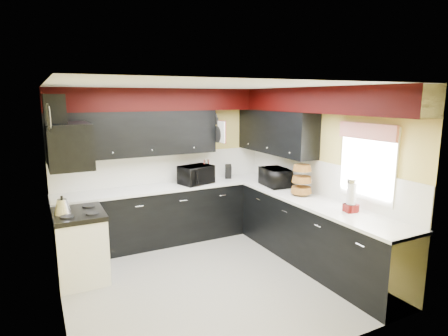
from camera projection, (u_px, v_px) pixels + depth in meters
name	position (u px, v px, depth m)	size (l,w,h in m)	color
ground	(210.00, 278.00, 4.97)	(3.60, 3.60, 0.00)	gray
wall_back	(164.00, 164.00, 6.31)	(3.60, 0.06, 2.50)	#E0C666
wall_right	(319.00, 173.00, 5.54)	(0.06, 3.60, 2.50)	#E0C666
wall_left	(54.00, 205.00, 3.93)	(0.06, 3.60, 2.50)	#E0C666
ceiling	(208.00, 86.00, 4.50)	(3.60, 3.60, 0.06)	white
cab_back	(171.00, 214.00, 6.20)	(3.60, 0.60, 0.90)	black
cab_right	(314.00, 234.00, 5.30)	(0.60, 3.00, 0.90)	black
counter_back	(171.00, 187.00, 6.11)	(3.62, 0.64, 0.04)	white
counter_right	(316.00, 202.00, 5.21)	(0.64, 3.02, 0.04)	white
splash_back	(164.00, 168.00, 6.32)	(3.60, 0.02, 0.50)	white
splash_right	(318.00, 177.00, 5.55)	(0.02, 3.60, 0.50)	white
upper_back	(136.00, 134.00, 5.83)	(2.60, 0.35, 0.70)	black
upper_right	(275.00, 132.00, 6.15)	(0.35, 1.80, 0.70)	black
soffit_back	(166.00, 100.00, 5.95)	(3.60, 0.36, 0.35)	black
soffit_right	(321.00, 100.00, 5.11)	(0.36, 3.24, 0.35)	black
stove	(81.00, 248.00, 4.88)	(0.60, 0.75, 0.86)	white
cooktop	(78.00, 214.00, 4.79)	(0.62, 0.77, 0.06)	black
hood	(69.00, 145.00, 4.60)	(0.50, 0.78, 0.55)	black
hood_duct	(54.00, 111.00, 4.47)	(0.24, 0.40, 0.40)	black
window	(368.00, 163.00, 4.69)	(0.03, 0.86, 0.96)	white
valance	(367.00, 131.00, 4.59)	(0.04, 0.88, 0.20)	red
pan_top	(214.00, 119.00, 6.32)	(0.03, 0.22, 0.40)	black
pan_mid	(218.00, 134.00, 6.25)	(0.03, 0.28, 0.46)	black
pan_low	(211.00, 135.00, 6.49)	(0.03, 0.24, 0.42)	black
cut_board	(221.00, 132.00, 6.14)	(0.03, 0.26, 0.35)	white
baskets	(302.00, 179.00, 5.48)	(0.27, 0.27, 0.50)	brown
clock	(48.00, 117.00, 4.00)	(0.03, 0.30, 0.30)	black
deco_plate	(338.00, 106.00, 5.04)	(0.03, 0.24, 0.24)	white
toaster_oven	(197.00, 175.00, 6.22)	(0.53, 0.44, 0.30)	black
microwave	(275.00, 177.00, 6.06)	(0.53, 0.36, 0.29)	black
utensil_crock	(207.00, 177.00, 6.38)	(0.14, 0.14, 0.15)	white
knife_block	(228.00, 172.00, 6.64)	(0.11, 0.15, 0.24)	black
kettle	(62.00, 206.00, 4.69)	(0.21, 0.21, 0.19)	#B8B7BD
dispenser_a	(351.00, 196.00, 4.69)	(0.15, 0.15, 0.40)	maroon
dispenser_b	(351.00, 197.00, 4.68)	(0.14, 0.14, 0.38)	#6D0012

